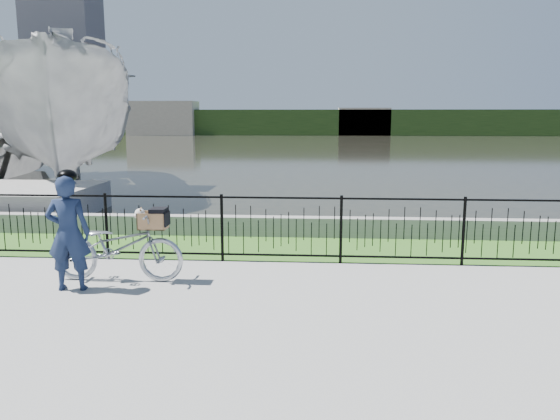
{
  "coord_description": "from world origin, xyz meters",
  "views": [
    {
      "loc": [
        0.6,
        -7.32,
        2.47
      ],
      "look_at": [
        0.02,
        1.0,
        1.0
      ],
      "focal_mm": 35.0,
      "sensor_mm": 36.0,
      "label": 1
    }
  ],
  "objects": [
    {
      "name": "bicycle_rig",
      "position": [
        -2.35,
        0.4,
        0.53
      ],
      "size": [
        1.98,
        0.69,
        1.13
      ],
      "color": "#A4A8AF",
      "rests_on": "ground"
    },
    {
      "name": "far_building_left",
      "position": [
        -18.0,
        58.0,
        2.0
      ],
      "size": [
        8.0,
        4.0,
        4.0
      ],
      "primitive_type": "cube",
      "color": "#B1A28E",
      "rests_on": "ground"
    },
    {
      "name": "far_treeline",
      "position": [
        0.0,
        60.0,
        1.5
      ],
      "size": [
        120.0,
        6.0,
        3.0
      ],
      "primitive_type": "cube",
      "color": "#2A451A",
      "rests_on": "ground"
    },
    {
      "name": "boat_near",
      "position": [
        -7.77,
        10.71,
        2.33
      ],
      "size": [
        8.25,
        12.44,
        6.3
      ],
      "color": "#A2A2A2",
      "rests_on": "water"
    },
    {
      "name": "grass_strip",
      "position": [
        0.0,
        2.6,
        0.0
      ],
      "size": [
        60.0,
        2.0,
        0.01
      ],
      "primitive_type": "cube",
      "color": "#366720",
      "rests_on": "ground"
    },
    {
      "name": "far_building_right",
      "position": [
        6.0,
        58.5,
        1.6
      ],
      "size": [
        6.0,
        3.0,
        3.2
      ],
      "primitive_type": "cube",
      "color": "#B1A28E",
      "rests_on": "ground"
    },
    {
      "name": "fence",
      "position": [
        0.0,
        1.6,
        0.58
      ],
      "size": [
        14.0,
        0.06,
        1.15
      ],
      "primitive_type": null,
      "color": "black",
      "rests_on": "ground"
    },
    {
      "name": "ground",
      "position": [
        0.0,
        0.0,
        0.0
      ],
      "size": [
        120.0,
        120.0,
        0.0
      ],
      "primitive_type": "plane",
      "color": "gray",
      "rests_on": "ground"
    },
    {
      "name": "water",
      "position": [
        0.0,
        33.0,
        0.0
      ],
      "size": [
        120.0,
        120.0,
        0.0
      ],
      "primitive_type": "plane",
      "color": "black",
      "rests_on": "ground"
    },
    {
      "name": "quay_wall",
      "position": [
        0.0,
        3.6,
        0.2
      ],
      "size": [
        60.0,
        0.3,
        0.4
      ],
      "primitive_type": "cube",
      "color": "gray",
      "rests_on": "ground"
    },
    {
      "name": "cyclist",
      "position": [
        -2.88,
        -0.07,
        0.85
      ],
      "size": [
        0.65,
        0.48,
        1.72
      ],
      "color": "#16213D",
      "rests_on": "ground"
    }
  ]
}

